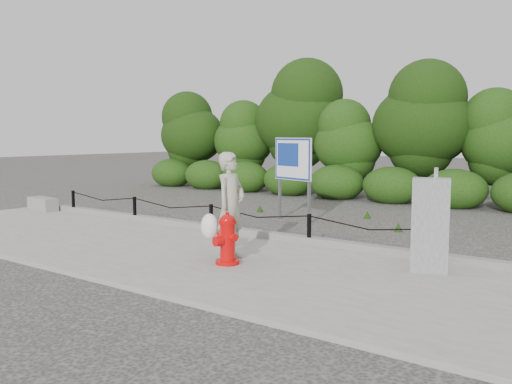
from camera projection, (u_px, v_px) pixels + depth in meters
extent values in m
plane|color=#2D2B28|center=(211.00, 235.00, 11.97)|extent=(90.00, 90.00, 0.00)
cube|color=gray|center=(143.00, 248.00, 10.36)|extent=(14.00, 4.00, 0.08)
cube|color=slate|center=(213.00, 228.00, 12.00)|extent=(14.00, 0.22, 0.14)
cube|color=black|center=(73.00, 201.00, 14.87)|extent=(0.06, 0.06, 0.60)
cube|color=black|center=(135.00, 209.00, 13.40)|extent=(0.06, 0.06, 0.60)
cube|color=black|center=(211.00, 218.00, 11.93)|extent=(0.06, 0.06, 0.60)
cube|color=black|center=(309.00, 229.00, 10.47)|extent=(0.06, 0.06, 0.60)
cube|color=black|center=(439.00, 245.00, 9.00)|extent=(0.06, 0.06, 0.60)
cylinder|color=black|center=(102.00, 196.00, 14.11)|extent=(2.50, 0.02, 0.02)
cylinder|color=black|center=(171.00, 204.00, 12.65)|extent=(2.50, 0.02, 0.02)
cylinder|color=black|center=(257.00, 213.00, 11.18)|extent=(2.50, 0.02, 0.02)
cylinder|color=black|center=(369.00, 224.00, 9.71)|extent=(2.50, 0.02, 0.02)
cylinder|color=black|center=(193.00, 163.00, 23.76)|extent=(0.18, 0.18, 1.99)
ellipsoid|color=#294B11|center=(192.00, 131.00, 23.62)|extent=(2.95, 2.55, 3.19)
cylinder|color=black|center=(244.00, 167.00, 22.63)|extent=(0.18, 0.18, 1.77)
ellipsoid|color=#294B11|center=(243.00, 137.00, 22.50)|extent=(2.61, 2.26, 2.83)
cylinder|color=black|center=(300.00, 159.00, 21.44)|extent=(0.18, 0.18, 2.51)
ellipsoid|color=#294B11|center=(300.00, 114.00, 21.26)|extent=(3.71, 3.21, 4.01)
cylinder|color=black|center=(347.00, 173.00, 19.38)|extent=(0.18, 0.18, 1.69)
ellipsoid|color=#294B11|center=(348.00, 140.00, 19.25)|extent=(2.50, 2.16, 2.70)
cylinder|color=black|center=(420.00, 167.00, 18.20)|extent=(0.18, 0.18, 2.28)
ellipsoid|color=#294B11|center=(422.00, 119.00, 18.03)|extent=(3.37, 2.91, 3.64)
cylinder|color=black|center=(502.00, 176.00, 17.08)|extent=(0.18, 0.18, 1.79)
ellipsoid|color=#294B11|center=(504.00, 137.00, 16.95)|extent=(2.65, 2.29, 2.87)
cylinder|color=red|center=(227.00, 262.00, 8.91)|extent=(0.49, 0.49, 0.07)
cylinder|color=red|center=(227.00, 242.00, 8.88)|extent=(0.30, 0.30, 0.60)
cylinder|color=red|center=(227.00, 222.00, 8.84)|extent=(0.36, 0.36, 0.06)
ellipsoid|color=red|center=(227.00, 220.00, 8.84)|extent=(0.31, 0.31, 0.19)
cylinder|color=red|center=(227.00, 214.00, 8.83)|extent=(0.08, 0.08, 0.06)
cylinder|color=red|center=(221.00, 234.00, 9.00)|extent=(0.14, 0.15, 0.12)
cylinder|color=red|center=(233.00, 237.00, 8.74)|extent=(0.14, 0.15, 0.12)
cylinder|color=red|center=(218.00, 241.00, 8.76)|extent=(0.20, 0.17, 0.17)
cylinder|color=slate|center=(220.00, 246.00, 8.79)|extent=(0.01, 0.06, 0.13)
imported|color=#A8A790|center=(231.00, 206.00, 9.20)|extent=(0.49, 0.70, 1.83)
ellipsoid|color=white|center=(210.00, 226.00, 9.32)|extent=(0.33, 0.26, 0.44)
cube|color=gray|center=(43.00, 204.00, 15.31)|extent=(1.15, 0.51, 0.36)
cube|color=#9B9B9E|center=(430.00, 225.00, 8.35)|extent=(0.63, 0.48, 1.46)
cube|color=slate|center=(435.00, 219.00, 8.50)|extent=(0.08, 0.08, 1.61)
cube|color=slate|center=(280.00, 179.00, 14.14)|extent=(0.08, 0.08, 2.13)
cube|color=slate|center=(309.00, 181.00, 13.26)|extent=(0.08, 0.08, 2.13)
cube|color=white|center=(293.00, 159.00, 13.62)|extent=(1.29, 0.41, 1.06)
cube|color=navy|center=(292.00, 159.00, 13.60)|extent=(1.25, 0.37, 1.03)
cube|color=navy|center=(288.00, 155.00, 13.71)|extent=(0.77, 0.23, 0.58)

